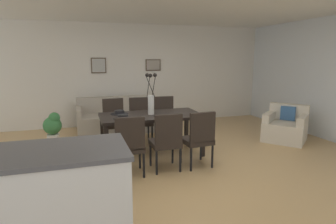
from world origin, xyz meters
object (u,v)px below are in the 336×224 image
object	(u,v)px
centerpiece_vase	(151,99)
dining_chair_mid_left	(199,136)
dining_table	(151,119)
dining_chair_near_right	(114,119)
armchair	(285,127)
potted_plant	(53,127)
dining_chair_mid_right	(165,116)
bowl_near_left	(123,116)
bowl_near_right	(119,112)
dining_chair_far_left	(166,139)
framed_picture_center	(153,65)
dining_chair_far_right	(140,118)
framed_picture_left	(99,65)
dining_chair_near_left	(129,143)
sofa	(116,119)

from	to	relation	value
centerpiece_vase	dining_chair_mid_left	bearing A→B (deg)	-56.49
dining_table	dining_chair_near_right	bearing A→B (deg)	122.98
armchair	potted_plant	xyz separation A→B (m)	(-4.70, 1.14, 0.09)
dining_chair_near_right	potted_plant	world-z (taller)	dining_chair_near_right
dining_chair_mid_left	dining_chair_near_right	bearing A→B (deg)	123.29
dining_chair_mid_right	centerpiece_vase	distance (m)	1.12
potted_plant	dining_chair_mid_left	bearing A→B (deg)	-40.59
bowl_near_left	bowl_near_right	bearing A→B (deg)	90.00
centerpiece_vase	dining_chair_far_left	bearing A→B (deg)	-88.12
dining_chair_mid_left	dining_chair_mid_right	world-z (taller)	same
framed_picture_center	armchair	bearing A→B (deg)	-48.89
dining_chair_far_right	dining_chair_mid_left	distance (m)	1.80
dining_table	framed_picture_center	bearing A→B (deg)	74.52
framed_picture_left	dining_chair_near_left	bearing A→B (deg)	-87.39
dining_chair_near_right	armchair	bearing A→B (deg)	-13.86
dining_chair_near_right	dining_chair_far_right	world-z (taller)	same
centerpiece_vase	framed_picture_left	world-z (taller)	framed_picture_left
dining_chair_near_right	dining_chair_mid_left	xyz separation A→B (m)	(1.12, -1.71, 0.00)
dining_chair_mid_right	centerpiece_vase	bearing A→B (deg)	-121.52
framed_picture_center	dining_chair_far_right	bearing A→B (deg)	-113.10
dining_chair_far_right	centerpiece_vase	world-z (taller)	centerpiece_vase
bowl_near_right	framed_picture_center	bearing A→B (deg)	62.01
dining_chair_mid_left	dining_chair_far_right	bearing A→B (deg)	109.04
armchair	framed_picture_center	xyz separation A→B (m)	(-2.24, 2.56, 1.26)
dining_chair_near_right	dining_chair_near_left	bearing A→B (deg)	-89.82
dining_chair_mid_left	centerpiece_vase	size ratio (longest dim) A/B	1.25
dining_chair_far_left	armchair	xyz separation A→B (m)	(2.91, 0.84, -0.23)
dining_chair_far_left	potted_plant	world-z (taller)	dining_chair_far_left
dining_table	dining_chair_mid_right	world-z (taller)	dining_chair_mid_right
dining_table	centerpiece_vase	bearing A→B (deg)	55.35
dining_chair_far_left	framed_picture_center	distance (m)	3.62
dining_chair_near_left	dining_chair_mid_left	world-z (taller)	same
dining_chair_far_right	potted_plant	bearing A→B (deg)	170.45
dining_chair_far_left	framed_picture_left	bearing A→B (deg)	102.23
centerpiece_vase	armchair	distance (m)	3.03
dining_chair_near_left	dining_chair_far_left	size ratio (longest dim) A/B	1.00
dining_table	bowl_near_left	world-z (taller)	bowl_near_left
dining_table	bowl_near_right	distance (m)	0.59
bowl_near_left	framed_picture_left	distance (m)	2.87
bowl_near_left	potted_plant	bearing A→B (deg)	132.11
bowl_near_right	armchair	distance (m)	3.52
dining_chair_near_right	sofa	size ratio (longest dim) A/B	0.51
bowl_near_left	dining_chair_mid_left	bearing A→B (deg)	-30.18
dining_table	dining_chair_far_left	xyz separation A→B (m)	(0.03, -0.84, -0.15)
dining_table	centerpiece_vase	xyz separation A→B (m)	(0.00, 0.00, 0.36)
framed_picture_center	dining_chair_far_left	bearing A→B (deg)	-101.31
dining_chair_mid_right	potted_plant	size ratio (longest dim) A/B	1.37
dining_chair_near_right	sofa	distance (m)	1.07
dining_chair_near_left	framed_picture_left	xyz separation A→B (m)	(-0.16, 3.43, 1.04)
bowl_near_right	dining_chair_mid_right	bearing A→B (deg)	31.17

